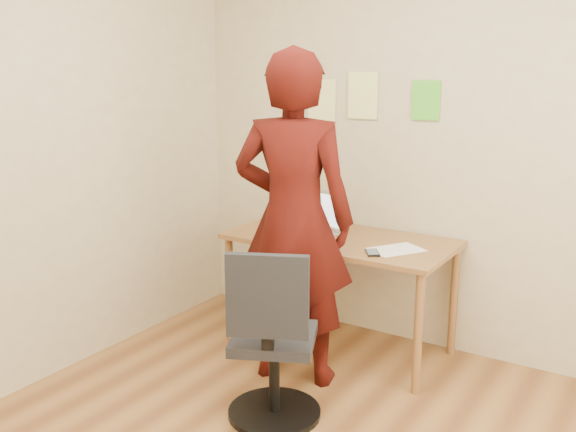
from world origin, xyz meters
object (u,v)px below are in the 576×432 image
Objects in this scene: office_chair at (272,349)px; person at (293,220)px; laptop at (316,224)px; desk at (340,251)px; phone at (372,253)px.

office_chair is 0.75m from person.
person is at bearing -54.22° from laptop.
laptop is at bearing -89.38° from person.
laptop is at bearing 170.24° from desk.
person reaches higher than office_chair.
laptop reaches higher than desk.
phone is 0.85m from office_chair.
laptop is 0.22× the size of person.
desk is at bearing 72.99° from office_chair.
office_chair is (0.33, -1.00, -0.39)m from laptop.
desk is 0.57m from person.
phone is 0.08× the size of person.
laptop is 1.13m from office_chair.
phone is at bearing -5.95° from laptop.
laptop reaches higher than office_chair.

